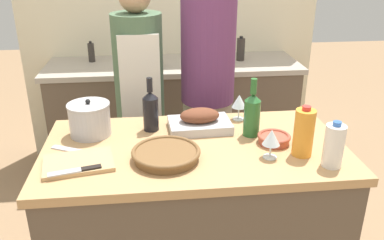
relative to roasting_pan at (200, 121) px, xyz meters
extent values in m
cube|color=brown|center=(-0.05, -0.17, -0.52)|extent=(1.34, 0.71, 0.88)
cube|color=tan|center=(-0.05, -0.17, -0.06)|extent=(1.38, 0.73, 0.04)
cube|color=brown|center=(-0.05, 1.30, -0.53)|extent=(1.94, 0.58, 0.87)
cube|color=#ADA393|center=(-0.05, 1.30, -0.08)|extent=(2.00, 0.60, 0.04)
cube|color=beige|center=(-0.05, 1.65, 0.31)|extent=(2.50, 0.10, 2.55)
cube|color=#BCBCC1|center=(0.00, 0.00, -0.02)|extent=(0.31, 0.22, 0.04)
ellipsoid|color=brown|center=(0.00, 0.00, 0.03)|extent=(0.20, 0.13, 0.07)
cylinder|color=brown|center=(-0.18, -0.29, -0.02)|extent=(0.27, 0.27, 0.04)
torus|color=brown|center=(-0.18, -0.29, 0.00)|extent=(0.30, 0.30, 0.02)
cube|color=tan|center=(-0.55, -0.30, -0.03)|extent=(0.32, 0.25, 0.02)
cylinder|color=#B7B7BC|center=(-0.53, 0.00, 0.03)|extent=(0.20, 0.20, 0.15)
cylinder|color=#B7B7BC|center=(-0.53, 0.00, 0.11)|extent=(0.20, 0.20, 0.01)
sphere|color=black|center=(-0.53, 0.00, 0.13)|extent=(0.02, 0.02, 0.02)
cylinder|color=#A84C38|center=(0.32, -0.19, -0.02)|extent=(0.14, 0.14, 0.04)
torus|color=#A84C38|center=(0.32, -0.19, -0.01)|extent=(0.15, 0.15, 0.02)
cylinder|color=orange|center=(0.41, -0.31, 0.06)|extent=(0.09, 0.09, 0.21)
cylinder|color=red|center=(0.41, -0.31, 0.18)|extent=(0.04, 0.04, 0.02)
cylinder|color=white|center=(0.50, -0.42, 0.05)|extent=(0.08, 0.08, 0.18)
cylinder|color=#3360B2|center=(0.50, -0.42, 0.15)|extent=(0.03, 0.03, 0.02)
cylinder|color=#28662D|center=(0.24, -0.09, 0.05)|extent=(0.08, 0.08, 0.18)
cone|color=#28662D|center=(0.24, -0.09, 0.15)|extent=(0.08, 0.08, 0.03)
cylinder|color=#28662D|center=(0.24, -0.09, 0.21)|extent=(0.03, 0.03, 0.07)
cylinder|color=black|center=(-0.24, 0.02, 0.04)|extent=(0.08, 0.08, 0.17)
cone|color=black|center=(-0.24, 0.02, 0.14)|extent=(0.08, 0.08, 0.03)
cylinder|color=black|center=(-0.24, 0.02, 0.19)|extent=(0.03, 0.03, 0.07)
cylinder|color=silver|center=(0.22, 0.10, -0.04)|extent=(0.06, 0.06, 0.00)
cylinder|color=silver|center=(0.22, 0.10, -0.01)|extent=(0.01, 0.01, 0.06)
cone|color=silver|center=(0.22, 0.10, 0.06)|extent=(0.08, 0.08, 0.07)
cylinder|color=silver|center=(0.27, -0.32, -0.04)|extent=(0.06, 0.06, 0.00)
cylinder|color=silver|center=(0.27, -0.32, -0.01)|extent=(0.01, 0.01, 0.06)
cone|color=silver|center=(0.27, -0.32, 0.06)|extent=(0.08, 0.08, 0.07)
cube|color=#B7B7BC|center=(-0.61, -0.16, -0.04)|extent=(0.17, 0.10, 0.01)
cube|color=black|center=(-0.49, -0.22, -0.04)|extent=(0.11, 0.07, 0.01)
cube|color=#B7B7BC|center=(-0.59, -0.39, -0.02)|extent=(0.13, 0.06, 0.01)
cube|color=black|center=(-0.49, -0.37, -0.02)|extent=(0.08, 0.05, 0.01)
cylinder|color=#332D28|center=(-0.17, 1.22, 0.01)|extent=(0.06, 0.06, 0.13)
cylinder|color=black|center=(-0.17, 1.22, 0.09)|extent=(0.03, 0.03, 0.02)
cylinder|color=#332D28|center=(0.50, 1.33, 0.03)|extent=(0.06, 0.06, 0.18)
cylinder|color=black|center=(0.50, 1.33, 0.13)|extent=(0.03, 0.03, 0.02)
cylinder|color=#332D28|center=(-0.69, 1.41, 0.02)|extent=(0.05, 0.05, 0.15)
cylinder|color=black|center=(-0.69, 1.41, 0.10)|extent=(0.02, 0.02, 0.02)
cube|color=beige|center=(-0.30, 0.59, -0.58)|extent=(0.25, 0.18, 0.77)
cylinder|color=#4C6B4C|center=(-0.30, 0.59, 0.12)|extent=(0.30, 0.30, 0.64)
cube|color=silver|center=(-0.29, 0.44, -0.06)|extent=(0.24, 0.03, 0.81)
cube|color=beige|center=(0.12, 0.57, -0.53)|extent=(0.30, 0.24, 0.86)
cylinder|color=#663360|center=(0.12, 0.57, 0.26)|extent=(0.33, 0.33, 0.72)
camera|label=1|loc=(-0.24, -1.83, 0.81)|focal=38.00mm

